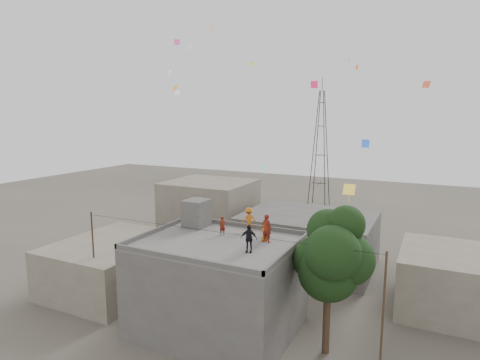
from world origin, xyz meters
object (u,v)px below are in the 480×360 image
Objects in this scene: stair_head_box at (197,213)px; person_red_adult at (267,228)px; tree at (332,256)px; transmission_tower at (320,149)px; person_dark_adult at (249,239)px.

stair_head_box is 6.24m from person_red_adult.
tree is 4.89× the size of person_red_adult.
transmission_tower reaches higher than person_dark_adult.
tree is at bearing -178.61° from person_red_adult.
stair_head_box reaches higher than person_red_adult.
stair_head_box is 0.10× the size of transmission_tower.
tree is 41.12m from transmission_tower.
stair_head_box reaches higher than person_dark_adult.
transmission_tower is at bearing 106.09° from tree.
stair_head_box is 10.80m from tree.
person_dark_adult is at bearing 95.17° from person_red_adult.
tree is 5.38× the size of person_dark_adult.
person_dark_adult is at bearing -30.60° from stair_head_box.
transmission_tower reaches higher than person_red_adult.
stair_head_box is 1.07× the size of person_red_adult.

